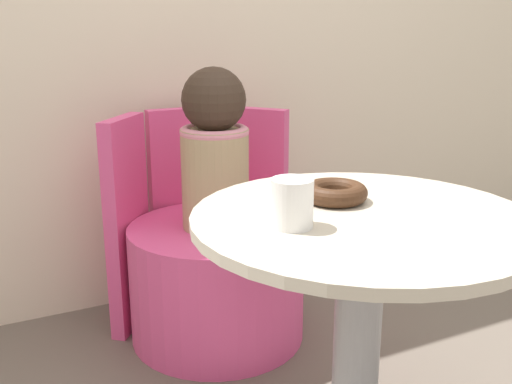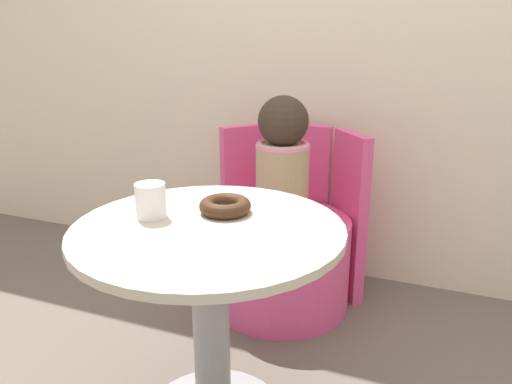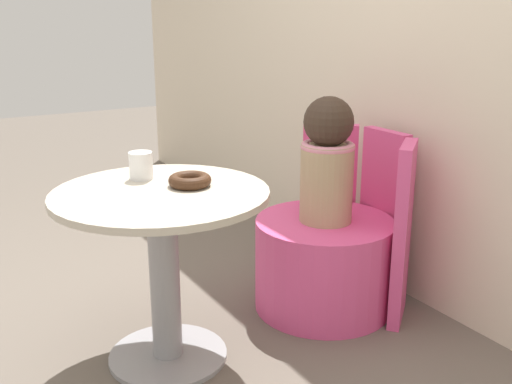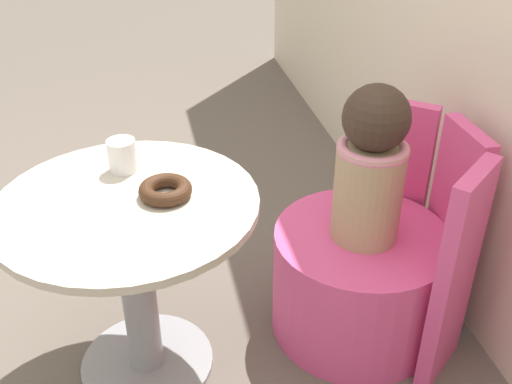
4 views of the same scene
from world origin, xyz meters
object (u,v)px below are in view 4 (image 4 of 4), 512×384
(round_table, at_px, (133,255))
(tub_chair, at_px, (358,281))
(child_figure, at_px, (371,166))
(cup, at_px, (122,156))
(donut, at_px, (165,190))

(round_table, height_order, tub_chair, round_table)
(tub_chair, height_order, child_figure, child_figure)
(tub_chair, relative_size, cup, 5.87)
(round_table, relative_size, tub_chair, 1.28)
(round_table, xyz_separation_m, child_figure, (-0.04, 0.74, 0.20))
(donut, xyz_separation_m, cup, (-0.18, -0.11, 0.03))
(round_table, bearing_deg, cup, -179.61)
(tub_chair, distance_m, child_figure, 0.46)
(round_table, bearing_deg, donut, 90.14)
(child_figure, bearing_deg, round_table, -87.14)
(child_figure, relative_size, donut, 3.44)
(cup, bearing_deg, tub_chair, 79.17)
(donut, bearing_deg, tub_chair, 93.34)
(tub_chair, bearing_deg, round_table, -87.14)
(round_table, xyz_separation_m, donut, (-0.00, 0.11, 0.21))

